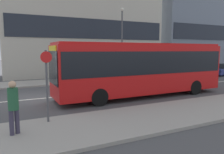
# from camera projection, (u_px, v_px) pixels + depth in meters

# --- Properties ---
(ground_plane) EXTENTS (120.00, 120.00, 0.00)m
(ground_plane) POSITION_uv_depth(u_px,v_px,m) (38.00, 99.00, 13.43)
(ground_plane) COLOR #444447
(sidewalk_near) EXTENTS (44.00, 3.50, 0.13)m
(sidewalk_near) POSITION_uv_depth(u_px,v_px,m) (62.00, 131.00, 7.86)
(sidewalk_near) COLOR gray
(sidewalk_near) RESTS_ON ground_plane
(sidewalk_far) EXTENTS (44.00, 3.50, 0.13)m
(sidewalk_far) POSITION_uv_depth(u_px,v_px,m) (28.00, 84.00, 18.99)
(sidewalk_far) COLOR gray
(sidewalk_far) RESTS_ON ground_plane
(lane_centerline) EXTENTS (41.80, 0.16, 0.01)m
(lane_centerline) POSITION_uv_depth(u_px,v_px,m) (38.00, 99.00, 13.43)
(lane_centerline) COLOR silver
(lane_centerline) RESTS_ON ground_plane
(apartment_block_right_tower) EXTENTS (14.65, 4.65, 20.41)m
(apartment_block_right_tower) POSITION_uv_depth(u_px,v_px,m) (199.00, 4.00, 34.10)
(apartment_block_right_tower) COLOR slate
(apartment_block_right_tower) RESTS_ON ground_plane
(city_bus) EXTENTS (11.32, 2.56, 3.40)m
(city_bus) POSITION_uv_depth(u_px,v_px,m) (142.00, 66.00, 14.02)
(city_bus) COLOR red
(city_bus) RESTS_ON ground_plane
(parked_car_0) EXTENTS (4.42, 1.70, 1.27)m
(parked_car_0) POSITION_uv_depth(u_px,v_px,m) (157.00, 74.00, 21.58)
(parked_car_0) COLOR #4C5156
(parked_car_0) RESTS_ON ground_plane
(parked_car_1) EXTENTS (4.48, 1.86, 1.34)m
(parked_car_1) POSITION_uv_depth(u_px,v_px,m) (196.00, 72.00, 23.91)
(parked_car_1) COLOR black
(parked_car_1) RESTS_ON ground_plane
(pedestrian_near_stop) EXTENTS (0.34, 0.34, 1.84)m
(pedestrian_near_stop) POSITION_uv_depth(u_px,v_px,m) (13.00, 104.00, 7.30)
(pedestrian_near_stop) COLOR #383347
(pedestrian_near_stop) RESTS_ON sidewalk_near
(bus_stop_sign) EXTENTS (0.44, 0.12, 2.85)m
(bus_stop_sign) POSITION_uv_depth(u_px,v_px,m) (47.00, 81.00, 8.54)
(bus_stop_sign) COLOR #4C4C51
(bus_stop_sign) RESTS_ON sidewalk_near
(street_lamp) EXTENTS (0.36, 0.36, 6.99)m
(street_lamp) POSITION_uv_depth(u_px,v_px,m) (122.00, 36.00, 21.71)
(street_lamp) COLOR #4C4C51
(street_lamp) RESTS_ON sidewalk_far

